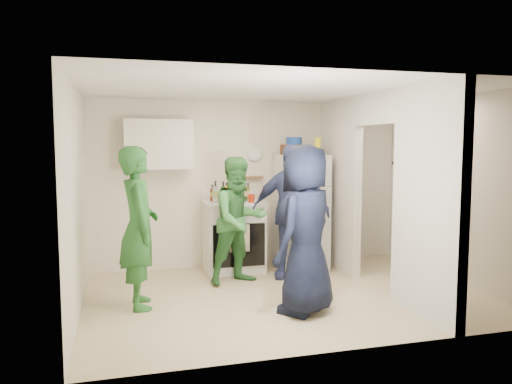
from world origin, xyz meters
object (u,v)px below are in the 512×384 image
fridge (301,211)px  blue_bowl (294,141)px  yellow_cup_stack_top (318,146)px  person_green_center (239,220)px  person_nook (415,211)px  stove (234,236)px  person_green_left (139,227)px  wicker_basket (294,150)px  person_navy (306,229)px  person_denim (290,211)px

fridge → blue_bowl: blue_bowl is taller
yellow_cup_stack_top → person_green_center: (-1.32, -0.53, -0.98)m
person_green_center → blue_bowl: bearing=16.1°
yellow_cup_stack_top → person_nook: bearing=-31.9°
fridge → person_nook: bearing=-30.8°
fridge → blue_bowl: (-0.10, 0.05, 1.05)m
blue_bowl → yellow_cup_stack_top: bearing=-25.1°
stove → person_green_left: person_green_left is taller
person_green_center → person_nook: size_ratio=0.93×
blue_bowl → fridge: bearing=-26.6°
wicker_basket → person_navy: (-0.58, -2.02, -0.84)m
blue_bowl → person_green_center: 1.61m
fridge → person_navy: bearing=-109.0°
yellow_cup_stack_top → person_green_left: size_ratio=0.14×
stove → yellow_cup_stack_top: (1.26, -0.13, 1.31)m
stove → person_green_center: 0.74m
person_navy → person_nook: bearing=168.2°
wicker_basket → person_green_center: bearing=-146.0°
stove → person_navy: bearing=-79.8°
person_navy → yellow_cup_stack_top: bearing=-155.6°
stove → person_green_center: (-0.07, -0.66, 0.33)m
stove → yellow_cup_stack_top: bearing=-5.9°
wicker_basket → person_nook: wicker_basket is taller
fridge → yellow_cup_stack_top: yellow_cup_stack_top is taller
person_denim → person_navy: 1.46m
blue_bowl → person_navy: size_ratio=0.13×
stove → person_denim: 0.98m
person_green_center → person_nook: 2.53m
stove → person_green_left: bearing=-136.6°
fridge → person_denim: (-0.36, -0.55, 0.08)m
person_green_left → person_green_center: person_green_left is taller
person_green_center → stove: bearing=66.1°
wicker_basket → yellow_cup_stack_top: 0.36m
person_green_left → person_nook: 3.87m
fridge → person_denim: person_denim is taller
blue_bowl → person_navy: (-0.58, -2.02, -0.97)m
blue_bowl → person_navy: bearing=-105.9°
blue_bowl → yellow_cup_stack_top: size_ratio=0.96×
wicker_basket → person_green_center: (-1.00, -0.68, -0.93)m
yellow_cup_stack_top → wicker_basket: bearing=154.9°
person_green_center → person_denim: bearing=-11.8°
stove → person_green_center: bearing=-95.9°
stove → person_green_left: size_ratio=0.56×
wicker_basket → person_nook: size_ratio=0.19×
fridge → person_denim: 0.66m
person_nook → fridge: bearing=-93.2°
yellow_cup_stack_top → person_denim: size_ratio=0.13×
fridge → yellow_cup_stack_top: 1.00m
person_green_left → person_nook: bearing=-86.6°
person_navy → blue_bowl: bearing=-145.9°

